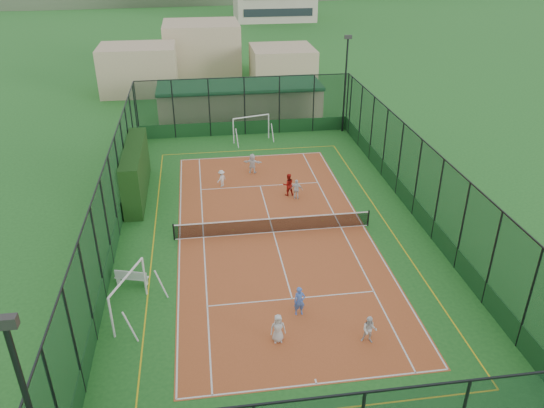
# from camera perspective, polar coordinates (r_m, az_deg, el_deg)

# --- Properties ---
(ground) EXTENTS (300.00, 300.00, 0.00)m
(ground) POSITION_cam_1_polar(r_m,az_deg,el_deg) (31.43, 0.14, -3.07)
(ground) COLOR #216123
(ground) RESTS_ON ground
(court_slab) EXTENTS (11.17, 23.97, 0.01)m
(court_slab) POSITION_cam_1_polar(r_m,az_deg,el_deg) (31.43, 0.14, -3.07)
(court_slab) COLOR #A34A24
(court_slab) RESTS_ON ground
(tennis_net) EXTENTS (11.67, 0.12, 1.06)m
(tennis_net) POSITION_cam_1_polar(r_m,az_deg,el_deg) (31.17, 0.14, -2.23)
(tennis_net) COLOR black
(tennis_net) RESTS_ON ground
(perimeter_fence) EXTENTS (18.12, 34.12, 5.00)m
(perimeter_fence) POSITION_cam_1_polar(r_m,az_deg,el_deg) (30.24, 0.15, 1.01)
(perimeter_fence) COLOR black
(perimeter_fence) RESTS_ON ground
(floodlight_ne) EXTENTS (0.60, 0.26, 8.25)m
(floodlight_ne) POSITION_cam_1_polar(r_m,az_deg,el_deg) (46.67, 7.87, 12.56)
(floodlight_ne) COLOR black
(floodlight_ne) RESTS_ON ground
(clubhouse) EXTENTS (15.20, 7.20, 3.15)m
(clubhouse) POSITION_cam_1_polar(r_m,az_deg,el_deg) (51.00, -3.49, 11.07)
(clubhouse) COLOR tan
(clubhouse) RESTS_ON ground
(hedge_left) EXTENTS (1.16, 7.74, 3.39)m
(hedge_left) POSITION_cam_1_polar(r_m,az_deg,el_deg) (36.34, -14.43, 3.44)
(hedge_left) COLOR black
(hedge_left) RESTS_ON ground
(white_bench) EXTENTS (1.74, 0.92, 0.94)m
(white_bench) POSITION_cam_1_polar(r_m,az_deg,el_deg) (27.75, -14.87, -7.58)
(white_bench) COLOR white
(white_bench) RESTS_ON ground
(futsal_goal_near) EXTENTS (3.40, 2.12, 2.12)m
(futsal_goal_near) POSITION_cam_1_polar(r_m,az_deg,el_deg) (25.48, -15.14, -9.52)
(futsal_goal_near) COLOR white
(futsal_goal_near) RESTS_ON ground
(futsal_goal_far) EXTENTS (3.41, 1.79, 2.11)m
(futsal_goal_far) POSITION_cam_1_polar(r_m,az_deg,el_deg) (44.93, -2.25, 8.10)
(futsal_goal_far) COLOR white
(futsal_goal_far) RESTS_ON ground
(child_near_left) EXTENTS (0.67, 0.44, 1.38)m
(child_near_left) POSITION_cam_1_polar(r_m,az_deg,el_deg) (23.46, 0.65, -13.23)
(child_near_left) COLOR silver
(child_near_left) RESTS_ON court_slab
(child_near_mid) EXTENTS (0.55, 0.37, 1.47)m
(child_near_mid) POSITION_cam_1_polar(r_m,az_deg,el_deg) (24.87, 2.98, -10.39)
(child_near_mid) COLOR #4A72D1
(child_near_mid) RESTS_ON court_slab
(child_near_right) EXTENTS (0.78, 0.69, 1.33)m
(child_near_right) POSITION_cam_1_polar(r_m,az_deg,el_deg) (23.79, 10.43, -13.17)
(child_near_right) COLOR white
(child_near_right) RESTS_ON court_slab
(child_far_left) EXTENTS (0.87, 0.86, 1.21)m
(child_far_left) POSITION_cam_1_polar(r_m,az_deg,el_deg) (36.91, -5.45, 2.77)
(child_far_left) COLOR white
(child_far_left) RESTS_ON court_slab
(child_far_right) EXTENTS (0.87, 0.56, 1.37)m
(child_far_right) POSITION_cam_1_polar(r_m,az_deg,el_deg) (35.02, 2.66, 1.59)
(child_far_right) COLOR white
(child_far_right) RESTS_ON court_slab
(child_far_back) EXTENTS (1.44, 0.78, 1.48)m
(child_far_back) POSITION_cam_1_polar(r_m,az_deg,el_deg) (38.81, -2.13, 4.38)
(child_far_back) COLOR white
(child_far_back) RESTS_ON court_slab
(coach) EXTENTS (0.81, 0.66, 1.55)m
(coach) POSITION_cam_1_polar(r_m,az_deg,el_deg) (35.45, 1.75, 2.11)
(coach) COLOR #AB1812
(coach) RESTS_ON court_slab
(tennis_balls) EXTENTS (6.27, 1.05, 0.07)m
(tennis_balls) POSITION_cam_1_polar(r_m,az_deg,el_deg) (32.28, -1.81, -2.12)
(tennis_balls) COLOR #CCE033
(tennis_balls) RESTS_ON court_slab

